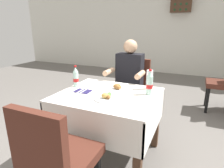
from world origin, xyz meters
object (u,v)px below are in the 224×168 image
Objects in this scene: seated_diner_far at (128,80)px; main_dining_table at (108,109)px; plate_near_camera at (107,97)px; wall_bottle_rack at (181,4)px; chair_far_diner_seat at (132,88)px; cola_bottle_secondary at (150,84)px; napkin_cutlery_set at (83,91)px; cola_bottle_primary at (76,78)px; beer_glass_left at (149,79)px; chair_near_camera_side at (57,157)px; plate_far_diner at (118,88)px.

main_dining_table is at bearing -87.61° from seated_diner_far.
seated_diner_far is 0.88m from plate_near_camera.
wall_bottle_rack reaches higher than seated_diner_far.
chair_far_diner_seat is 3.79m from wall_bottle_rack.
cola_bottle_secondary is 1.39× the size of napkin_cutlery_set.
main_dining_table is at bearing 8.76° from napkin_cutlery_set.
chair_far_diner_seat is 0.94m from cola_bottle_primary.
seated_diner_far reaches higher than chair_far_diner_seat.
main_dining_table is 3.84× the size of cola_bottle_secondary.
cola_bottle_secondary is at bearing 41.92° from plate_near_camera.
beer_glass_left is 0.18m from cola_bottle_secondary.
main_dining_table is 0.54m from cola_bottle_primary.
plate_near_camera is at bearing -23.74° from cola_bottle_primary.
cola_bottle_secondary is (0.40, 0.16, 0.29)m from main_dining_table.
main_dining_table is 0.34m from napkin_cutlery_set.
seated_diner_far is 0.79m from cola_bottle_primary.
chair_near_camera_side reaches higher than beer_glass_left.
cola_bottle_primary is 0.45× the size of wall_bottle_rack.
main_dining_table is 0.81× the size of seated_diner_far.
chair_far_diner_seat reaches higher than beer_glass_left.
cola_bottle_secondary is 4.32m from wall_bottle_rack.
main_dining_table is 4.71× the size of beer_glass_left.
cola_bottle_secondary is at bearing -76.70° from beer_glass_left.
beer_glass_left is 0.39× the size of wall_bottle_rack.
cola_bottle_primary is 4.46m from wall_bottle_rack.
plate_near_camera is (0.08, -0.88, 0.05)m from seated_diner_far.
seated_diner_far is 0.57m from plate_far_diner.
cola_bottle_primary reaches higher than napkin_cutlery_set.
main_dining_table is 0.84m from chair_near_camera_side.
napkin_cutlery_set reaches higher than main_dining_table.
plate_near_camera is 1.06× the size of beer_glass_left.
chair_far_diner_seat is 0.95m from napkin_cutlery_set.
seated_diner_far is 0.73m from cola_bottle_secondary.
main_dining_table is at bearing -93.28° from wall_bottle_rack.
seated_diner_far reaches higher than plate_far_diner.
cola_bottle_secondary reaches higher than cola_bottle_primary.
seated_diner_far is 0.81m from napkin_cutlery_set.
chair_far_diner_seat is at bearing 93.02° from plate_near_camera.
plate_near_camera is at bearing -86.98° from chair_far_diner_seat.
chair_near_camera_side reaches higher than plate_near_camera.
seated_diner_far is 4.72× the size of cola_bottle_secondary.
beer_glass_left is at bearing 18.48° from cola_bottle_primary.
plate_far_diner is 1.06× the size of beer_glass_left.
wall_bottle_rack is (0.69, 4.25, 1.16)m from cola_bottle_primary.
plate_far_diner is 0.36m from cola_bottle_secondary.
cola_bottle_primary is (-0.42, -0.66, 0.15)m from seated_diner_far.
cola_bottle_primary is at bearing -99.29° from wall_bottle_rack.
chair_near_camera_side is at bearing -63.80° from cola_bottle_primary.
chair_near_camera_side is at bearing -70.27° from napkin_cutlery_set.
chair_far_diner_seat is at bearing 90.00° from main_dining_table.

